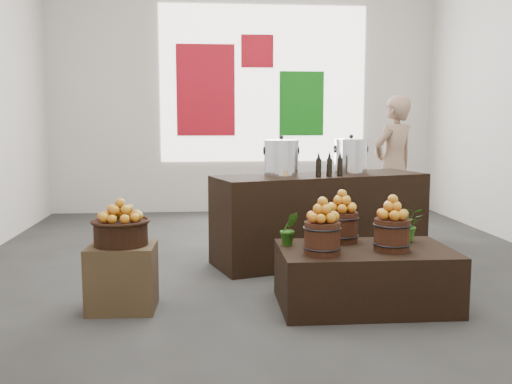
{
  "coord_description": "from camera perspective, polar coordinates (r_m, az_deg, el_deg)",
  "views": [
    {
      "loc": [
        -0.63,
        -5.49,
        1.44
      ],
      "look_at": [
        -0.17,
        -0.4,
        0.8
      ],
      "focal_mm": 40.0,
      "sensor_mm": 36.0,
      "label": 1
    }
  ],
  "objects": [
    {
      "name": "ground",
      "position": [
        5.71,
        1.32,
        -7.45
      ],
      "size": [
        7.0,
        7.0,
        0.0
      ],
      "primitive_type": "plane",
      "color": "#353532",
      "rests_on": "ground"
    },
    {
      "name": "back_wall",
      "position": [
        9.03,
        -1.18,
        10.74
      ],
      "size": [
        6.0,
        0.04,
        4.0
      ],
      "primitive_type": "cube",
      "color": "beige",
      "rests_on": "ground"
    },
    {
      "name": "back_opening",
      "position": [
        9.03,
        0.76,
        10.74
      ],
      "size": [
        3.2,
        0.02,
        2.4
      ],
      "primitive_type": "cube",
      "color": "white",
      "rests_on": "back_wall"
    },
    {
      "name": "deco_red_left",
      "position": [
        8.97,
        -5.06,
        10.1
      ],
      "size": [
        0.9,
        0.04,
        1.4
      ],
      "primitive_type": "cube",
      "color": "#AC0D1A",
      "rests_on": "back_wall"
    },
    {
      "name": "deco_green_right",
      "position": [
        9.09,
        4.57,
        8.8
      ],
      "size": [
        0.7,
        0.04,
        1.0
      ],
      "primitive_type": "cube",
      "color": "#106912",
      "rests_on": "back_wall"
    },
    {
      "name": "deco_red_upper",
      "position": [
        9.06,
        0.12,
        13.91
      ],
      "size": [
        0.5,
        0.04,
        0.5
      ],
      "primitive_type": "cube",
      "color": "#AC0D1A",
      "rests_on": "back_wall"
    },
    {
      "name": "crate",
      "position": [
        4.51,
        -13.23,
        -8.31
      ],
      "size": [
        0.52,
        0.43,
        0.5
      ],
      "primitive_type": "cube",
      "rotation": [
        0.0,
        0.0,
        -0.03
      ],
      "color": "brown",
      "rests_on": "ground"
    },
    {
      "name": "wicker_basket",
      "position": [
        4.43,
        -13.36,
        -4.02
      ],
      "size": [
        0.4,
        0.4,
        0.18
      ],
      "primitive_type": "cylinder",
      "color": "black",
      "rests_on": "crate"
    },
    {
      "name": "apples_in_basket",
      "position": [
        4.4,
        -13.42,
        -1.77
      ],
      "size": [
        0.31,
        0.31,
        0.17
      ],
      "primitive_type": null,
      "color": "#97040E",
      "rests_on": "wicker_basket"
    },
    {
      "name": "display_table",
      "position": [
        4.57,
        10.8,
        -8.34
      ],
      "size": [
        1.33,
        0.83,
        0.46
      ],
      "primitive_type": "cube",
      "rotation": [
        0.0,
        0.0,
        -0.01
      ],
      "color": "black",
      "rests_on": "ground"
    },
    {
      "name": "apple_bucket_front_left",
      "position": [
        4.23,
        6.62,
        -4.62
      ],
      "size": [
        0.27,
        0.27,
        0.24
      ],
      "primitive_type": "cylinder",
      "color": "#3E1A11",
      "rests_on": "display_table"
    },
    {
      "name": "apples_in_bucket_front_left",
      "position": [
        4.19,
        6.67,
        -1.79
      ],
      "size": [
        0.2,
        0.2,
        0.18
      ],
      "primitive_type": null,
      "color": "#97040E",
      "rests_on": "apple_bucket_front_left"
    },
    {
      "name": "apple_bucket_front_right",
      "position": [
        4.44,
        13.42,
        -4.19
      ],
      "size": [
        0.27,
        0.27,
        0.24
      ],
      "primitive_type": "cylinder",
      "color": "#3E1A11",
      "rests_on": "display_table"
    },
    {
      "name": "apples_in_bucket_front_right",
      "position": [
        4.41,
        13.5,
        -1.49
      ],
      "size": [
        0.2,
        0.2,
        0.18
      ],
      "primitive_type": null,
      "color": "#97040E",
      "rests_on": "apple_bucket_front_right"
    },
    {
      "name": "apple_bucket_rear",
      "position": [
        4.69,
        8.54,
        -3.48
      ],
      "size": [
        0.27,
        0.27,
        0.24
      ],
      "primitive_type": "cylinder",
      "color": "#3E1A11",
      "rests_on": "display_table"
    },
    {
      "name": "apples_in_bucket_rear",
      "position": [
        4.65,
        8.59,
        -0.92
      ],
      "size": [
        0.2,
        0.2,
        0.18
      ],
      "primitive_type": null,
      "color": "#97040E",
      "rests_on": "apple_bucket_rear"
    },
    {
      "name": "herb_garnish_right",
      "position": [
        4.8,
        14.86,
        -3.13
      ],
      "size": [
        0.3,
        0.27,
        0.29
      ],
      "primitive_type": "imported",
      "rotation": [
        0.0,
        0.0,
        -0.22
      ],
      "color": "#225612",
      "rests_on": "display_table"
    },
    {
      "name": "herb_garnish_left",
      "position": [
        4.51,
        3.33,
        -3.69
      ],
      "size": [
        0.17,
        0.14,
        0.27
      ],
      "primitive_type": "imported",
      "rotation": [
        0.0,
        0.0,
        0.18
      ],
      "color": "#225612",
      "rests_on": "display_table"
    },
    {
      "name": "counter",
      "position": [
        5.88,
        6.45,
        -2.6
      ],
      "size": [
        2.29,
        1.31,
        0.89
      ],
      "primitive_type": "cube",
      "rotation": [
        0.0,
        0.0,
        0.3
      ],
      "color": "black",
      "rests_on": "ground"
    },
    {
      "name": "stock_pot_left",
      "position": [
        5.61,
        2.53,
        3.3
      ],
      "size": [
        0.34,
        0.34,
        0.34
      ],
      "primitive_type": "cylinder",
      "color": "silver",
      "rests_on": "counter"
    },
    {
      "name": "stock_pot_center",
      "position": [
        5.99,
        9.46,
        3.46
      ],
      "size": [
        0.34,
        0.34,
        0.34
      ],
      "primitive_type": "cylinder",
      "color": "silver",
      "rests_on": "counter"
    },
    {
      "name": "oil_cruets",
      "position": [
        5.62,
        7.61,
        2.8
      ],
      "size": [
        0.25,
        0.13,
        0.25
      ],
      "primitive_type": null,
      "rotation": [
        0.0,
        0.0,
        0.3
      ],
      "color": "black",
      "rests_on": "counter"
    },
    {
      "name": "shopper",
      "position": [
        7.27,
        13.57,
        2.5
      ],
      "size": [
        0.76,
        0.67,
        1.74
      ],
      "primitive_type": "imported",
      "rotation": [
        0.0,
        0.0,
        3.65
      ],
      "color": "#8E6F57",
      "rests_on": "ground"
    }
  ]
}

